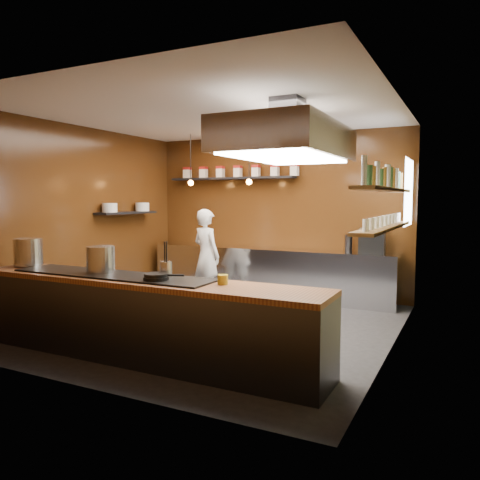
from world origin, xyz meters
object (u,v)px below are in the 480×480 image
Objects in this scene: stockpot_large at (28,252)px; chef at (206,256)px; stockpot_small at (101,259)px; espresso_machine at (372,241)px; extractor_hood at (287,140)px.

stockpot_large is 0.22× the size of chef.
chef reaches higher than stockpot_small.
espresso_machine is (3.71, 3.75, -0.01)m from stockpot_large.
espresso_machine reaches higher than stockpot_small.
extractor_hood is 5.54× the size of stockpot_large.
stockpot_small is 0.20× the size of chef.
espresso_machine is at bearing 57.42° from stockpot_small.
stockpot_small is (1.28, -0.05, -0.02)m from stockpot_large.
espresso_machine is (2.43, 3.80, 0.01)m from stockpot_small.
extractor_hood is at bearing 161.84° from chef.
stockpot_large is at bearing 177.93° from stockpot_small.
extractor_hood reaches higher than stockpot_large.
extractor_hood reaches higher than espresso_machine.
chef is (-0.24, 2.85, -0.28)m from stockpot_small.
stockpot_small is at bearing 114.96° from chef.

